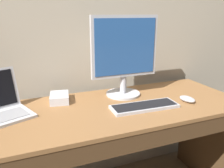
{
  "coord_description": "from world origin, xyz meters",
  "views": [
    {
      "loc": [
        -0.37,
        -1.18,
        1.27
      ],
      "look_at": [
        0.1,
        0.0,
        0.88
      ],
      "focal_mm": 37.08,
      "sensor_mm": 36.0,
      "label": 1
    }
  ],
  "objects_px": {
    "external_monitor": "(125,54)",
    "wired_keyboard": "(144,106)",
    "external_drive_box": "(59,98)",
    "computer_mouse": "(187,99)"
  },
  "relations": [
    {
      "from": "external_monitor",
      "to": "computer_mouse",
      "type": "xyz_separation_m",
      "value": [
        0.32,
        -0.25,
        -0.26
      ]
    },
    {
      "from": "external_monitor",
      "to": "wired_keyboard",
      "type": "bearing_deg",
      "value": -84.61
    },
    {
      "from": "external_monitor",
      "to": "computer_mouse",
      "type": "height_order",
      "value": "external_monitor"
    },
    {
      "from": "wired_keyboard",
      "to": "external_drive_box",
      "type": "xyz_separation_m",
      "value": [
        -0.44,
        0.29,
        0.01
      ]
    },
    {
      "from": "computer_mouse",
      "to": "wired_keyboard",
      "type": "bearing_deg",
      "value": 164.57
    },
    {
      "from": "computer_mouse",
      "to": "external_drive_box",
      "type": "distance_m",
      "value": 0.8
    },
    {
      "from": "external_monitor",
      "to": "computer_mouse",
      "type": "distance_m",
      "value": 0.49
    },
    {
      "from": "external_monitor",
      "to": "wired_keyboard",
      "type": "relative_size",
      "value": 1.29
    },
    {
      "from": "external_monitor",
      "to": "external_drive_box",
      "type": "relative_size",
      "value": 3.28
    },
    {
      "from": "external_monitor",
      "to": "external_drive_box",
      "type": "bearing_deg",
      "value": 173.72
    }
  ]
}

